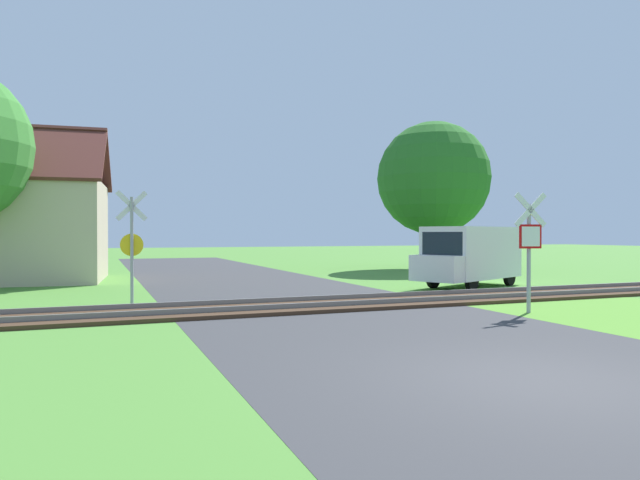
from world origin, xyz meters
TOP-DOWN VIEW (x-y plane):
  - ground_plane at (0.00, 0.00)m, footprint 160.00×160.00m
  - road_asphalt at (0.00, 2.00)m, footprint 7.79×80.00m
  - rail_track at (0.00, 8.37)m, footprint 60.00×2.60m
  - stop_sign_near at (4.53, 5.34)m, footprint 0.87×0.20m
  - crossing_sign_far at (-4.59, 11.06)m, footprint 0.88×0.13m
  - house at (-8.97, 20.73)m, footprint 8.36×6.77m
  - tree_far at (12.16, 21.54)m, footprint 6.33×6.33m
  - mail_truck at (7.40, 11.68)m, footprint 5.23×3.71m

SIDE VIEW (x-z plane):
  - ground_plane at x=0.00m, z-range 0.00..0.00m
  - road_asphalt at x=0.00m, z-range 0.00..0.01m
  - rail_track at x=0.00m, z-range -0.05..0.17m
  - mail_truck at x=7.40m, z-range 0.12..2.36m
  - stop_sign_near at x=4.53m, z-range 0.23..3.24m
  - crossing_sign_far at x=-4.59m, z-range 0.20..3.41m
  - house at x=-8.97m, z-range -1.03..5.53m
  - tree_far at x=12.16m, z-range 0.97..9.26m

